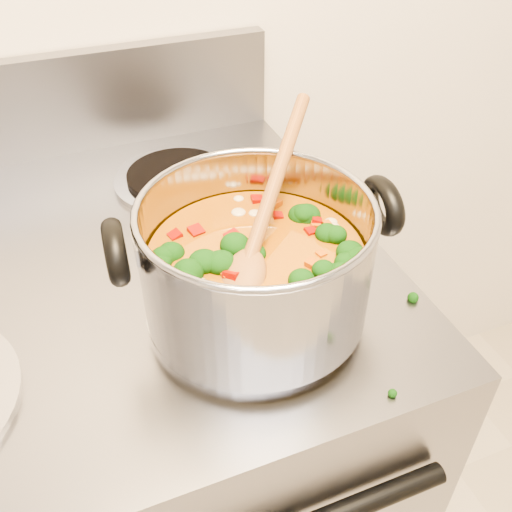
{
  "coord_description": "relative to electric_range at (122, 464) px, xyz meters",
  "views": [
    {
      "loc": [
        -0.04,
        0.56,
        1.39
      ],
      "look_at": [
        0.13,
        1.0,
        1.01
      ],
      "focal_mm": 40.0,
      "sensor_mm": 36.0,
      "label": 1
    }
  ],
  "objects": [
    {
      "name": "cooktop_crumbs",
      "position": [
        0.07,
        -0.17,
        0.46
      ],
      "size": [
        0.11,
        0.32,
        0.01
      ],
      "color": "black",
      "rests_on": "electric_range"
    },
    {
      "name": "electric_range",
      "position": [
        0.0,
        0.0,
        0.0
      ],
      "size": [
        0.78,
        0.71,
        1.08
      ],
      "color": "gray",
      "rests_on": "ground"
    },
    {
      "name": "stockpot",
      "position": [
        0.19,
        -0.17,
        0.53
      ],
      "size": [
        0.31,
        0.25,
        0.15
      ],
      "rotation": [
        0.0,
        0.0,
        -0.09
      ],
      "color": "#96969D",
      "rests_on": "electric_range"
    },
    {
      "name": "wooden_spoon",
      "position": [
        0.2,
        -0.15,
        0.57
      ],
      "size": [
        0.2,
        0.24,
        0.12
      ],
      "rotation": [
        0.0,
        0.0,
        0.89
      ],
      "color": "brown",
      "rests_on": "stockpot"
    }
  ]
}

